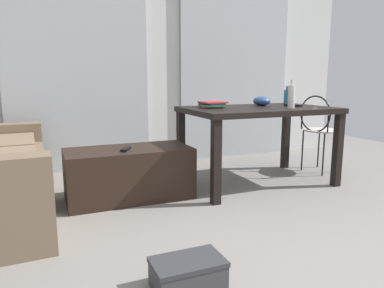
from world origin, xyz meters
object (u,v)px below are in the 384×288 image
at_px(bowl, 262,101).
at_px(tv_remote_primary, 126,149).
at_px(coffee_table, 129,173).
at_px(scissors, 317,108).
at_px(tv_remote_on_table, 293,105).
at_px(bottle_near, 287,96).
at_px(bottle_far, 291,96).
at_px(book_stack, 212,104).
at_px(craft_table, 258,117).
at_px(shoebox, 188,273).
at_px(wire_chair, 319,125).

relative_size(bowl, tv_remote_primary, 1.22).
height_order(coffee_table, scissors, scissors).
height_order(bowl, tv_remote_on_table, bowl).
xyz_separation_m(coffee_table, tv_remote_on_table, (1.65, -0.08, 0.54)).
relative_size(bottle_near, tv_remote_primary, 1.31).
relative_size(bottle_far, book_stack, 0.87).
distance_m(craft_table, bowl, 0.26).
height_order(bottle_near, bowl, bottle_near).
bearing_deg(coffee_table, bowl, 5.01).
bearing_deg(bottle_near, shoebox, -137.73).
distance_m(craft_table, tv_remote_primary, 1.32).
distance_m(bottle_near, scissors, 0.62).
xyz_separation_m(bottle_far, shoebox, (-1.53, -1.19, -0.79)).
height_order(coffee_table, craft_table, craft_table).
height_order(bottle_far, tv_remote_primary, bottle_far).
bearing_deg(wire_chair, bottle_near, 142.61).
bearing_deg(book_stack, bowl, 1.03).
height_order(bowl, book_stack, bowl).
distance_m(bottle_far, scissors, 0.26).
distance_m(bottle_near, tv_remote_on_table, 0.39).
distance_m(coffee_table, tv_remote_primary, 0.25).
distance_m(coffee_table, wire_chair, 2.13).
bearing_deg(coffee_table, wire_chair, 1.30).
xyz_separation_m(wire_chair, book_stack, (-1.26, 0.07, 0.25)).
height_order(coffee_table, bottle_far, bottle_far).
relative_size(wire_chair, tv_remote_primary, 5.85).
bearing_deg(tv_remote_on_table, tv_remote_primary, 161.62).
distance_m(bottle_far, shoebox, 2.09).
height_order(coffee_table, bowl, bowl).
height_order(wire_chair, scissors, wire_chair).
bearing_deg(bottle_far, bottle_near, 55.91).
xyz_separation_m(bottle_near, book_stack, (-0.99, -0.15, -0.05)).
distance_m(coffee_table, book_stack, 1.02).
distance_m(coffee_table, tv_remote_on_table, 1.74).
bearing_deg(tv_remote_primary, bottle_far, 23.27).
distance_m(coffee_table, craft_table, 1.34).
xyz_separation_m(bottle_near, tv_remote_on_table, (-0.18, -0.33, -0.07)).
height_order(bottle_near, shoebox, bottle_near).
bearing_deg(bottle_far, bowl, 99.77).
bearing_deg(coffee_table, scissors, -11.48).
xyz_separation_m(bottle_far, book_stack, (-0.64, 0.37, -0.08)).
bearing_deg(book_stack, craft_table, -20.11).
bearing_deg(scissors, tv_remote_on_table, 100.92).
relative_size(wire_chair, bottle_far, 3.29).
distance_m(scissors, tv_remote_primary, 1.79).
distance_m(book_stack, scissors, 0.98).
distance_m(wire_chair, bowl, 0.75).
height_order(wire_chair, bottle_far, bottle_far).
relative_size(tv_remote_on_table, shoebox, 0.51).
relative_size(bottle_near, bottle_far, 0.74).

